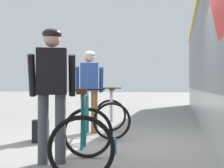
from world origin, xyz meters
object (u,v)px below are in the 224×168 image
bicycle_near_silver (111,116)px  backpack_on_platform (41,131)px  bicycle_far_teal (85,136)px  cyclist_far_in_dark (52,83)px  cyclist_near_in_blue (89,84)px  water_bottle_near_the_bikes (114,146)px  water_bottle_by_the_backpack (35,134)px

bicycle_near_silver → backpack_on_platform: bicycle_near_silver is taller
bicycle_far_teal → backpack_on_platform: bicycle_far_teal is taller
bicycle_far_teal → backpack_on_platform: 1.88m
bicycle_near_silver → backpack_on_platform: (-1.06, -0.99, -0.20)m
cyclist_far_in_dark → bicycle_near_silver: 2.31m
cyclist_near_in_blue → bicycle_near_silver: size_ratio=1.44×
cyclist_near_in_blue → backpack_on_platform: bearing=-116.5°
cyclist_near_in_blue → water_bottle_near_the_bikes: (0.93, -1.61, -0.94)m
backpack_on_platform → water_bottle_by_the_backpack: bearing=121.2°
backpack_on_platform → cyclist_far_in_dark: bearing=-76.0°
water_bottle_by_the_backpack → cyclist_near_in_blue: bearing=51.7°
backpack_on_platform → water_bottle_by_the_backpack: (-0.20, 0.16, -0.09)m
backpack_on_platform → bicycle_far_teal: bearing=-65.2°
bicycle_near_silver → bicycle_far_teal: same height
bicycle_near_silver → bicycle_far_teal: bearing=-84.1°
bicycle_far_teal → water_bottle_near_the_bikes: 0.90m
cyclist_far_in_dark → water_bottle_near_the_bikes: (0.67, 0.71, -0.94)m
bicycle_near_silver → backpack_on_platform: bearing=-137.0°
cyclist_far_in_dark → backpack_on_platform: size_ratio=4.40×
bicycle_near_silver → backpack_on_platform: 1.47m
cyclist_near_in_blue → cyclist_far_in_dark: bearing=-83.8°
backpack_on_platform → water_bottle_near_the_bikes: (1.48, -0.50, -0.08)m
cyclist_near_in_blue → backpack_on_platform: 1.50m
bicycle_near_silver → bicycle_far_teal: 2.34m
bicycle_far_teal → water_bottle_near_the_bikes: size_ratio=5.27×
cyclist_near_in_blue → water_bottle_by_the_backpack: bearing=-128.3°
water_bottle_by_the_backpack → bicycle_near_silver: bearing=33.4°
bicycle_near_silver → bicycle_far_teal: size_ratio=1.00×
cyclist_near_in_blue → water_bottle_by_the_backpack: 1.53m
bicycle_far_teal → water_bottle_by_the_backpack: (-1.50, 1.49, -0.30)m
water_bottle_by_the_backpack → water_bottle_near_the_bikes: bearing=-21.6°
backpack_on_platform → water_bottle_near_the_bikes: size_ratio=1.73×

